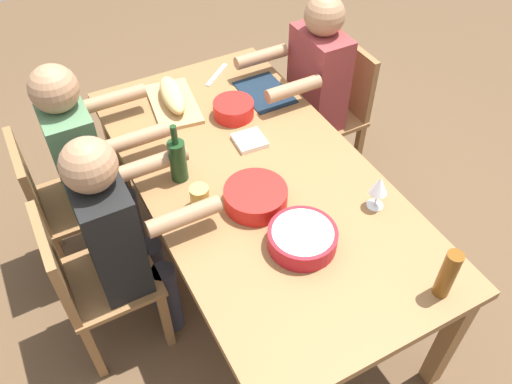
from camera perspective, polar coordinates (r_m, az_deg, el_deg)
The scene contains 20 objects.
ground_plane at distance 2.90m, azimuth 0.00°, elevation -8.69°, with size 8.00×8.00×0.00m, color brown.
dining_table at distance 2.39m, azimuth 0.00°, elevation 0.58°, with size 1.93×0.99×0.74m.
chair_near_center at distance 2.39m, azimuth -17.75°, elevation -9.10°, with size 0.40×0.40×0.85m.
diner_near_center at distance 2.24m, azimuth -14.52°, elevation -4.28°, with size 0.41×0.53×1.20m.
chair_near_left at distance 2.76m, azimuth -20.65°, elevation -0.88°, with size 0.40×0.40×0.85m.
diner_near_left at distance 2.62m, azimuth -18.05°, elevation 3.71°, with size 0.41×0.53×1.20m.
chair_far_left at distance 3.19m, azimuth 8.59°, elevation 9.21°, with size 0.40×0.40×0.85m.
diner_far_left at distance 2.98m, azimuth 6.07°, elevation 11.59°, with size 0.41×0.53×1.20m.
serving_bowl_greens at distance 2.64m, azimuth -2.47°, elevation 9.11°, with size 0.20×0.20×0.08m.
serving_bowl_pasta at distance 2.04m, azimuth 5.07°, elevation -4.95°, with size 0.27×0.27×0.08m.
serving_bowl_salad at distance 2.18m, azimuth -0.05°, elevation -0.41°, with size 0.27×0.27×0.08m.
cutting_board at distance 2.76m, azimuth -8.97°, elevation 9.47°, with size 0.40×0.22×0.02m, color tan.
bread_loaf at distance 2.73m, azimuth -9.10°, elevation 10.39°, with size 0.32×0.11×0.09m, color tan.
wine_bottle at distance 2.27m, azimuth -8.53°, elevation 3.52°, with size 0.08×0.08×0.29m.
beer_bottle at distance 1.97m, azimuth 20.15°, elevation -8.41°, with size 0.06×0.06×0.22m, color brown.
wine_glass at distance 2.18m, azimuth 13.27°, elevation 0.58°, with size 0.08×0.08×0.17m.
cup_near_center at distance 2.18m, azimuth -6.15°, elevation -0.57°, with size 0.08×0.08×0.10m, color gold.
placemat_far_left at distance 2.82m, azimuth 0.94°, elevation 10.81°, with size 0.32×0.23×0.01m, color #142333.
carving_knife at distance 2.96m, azimuth -4.30°, elevation 12.62°, with size 0.23×0.02×0.01m, color silver.
napkin_stack at distance 2.49m, azimuth -0.70°, elevation 5.63°, with size 0.14×0.14×0.02m, color white.
Camera 1 is at (1.48, -0.79, 2.36)m, focal length 36.72 mm.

